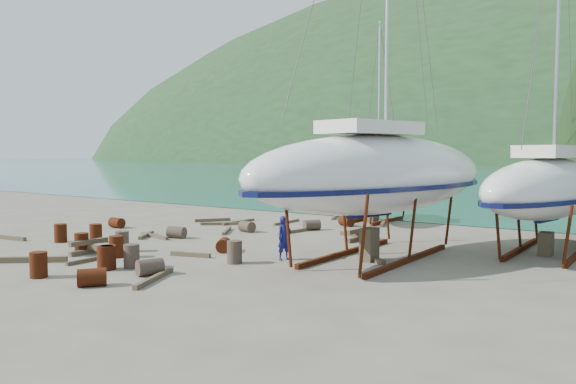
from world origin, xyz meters
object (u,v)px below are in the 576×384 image
Objects in this scene: large_sailboat_far at (550,187)px; small_sailboat_shore at (375,189)px; large_sailboat_near at (378,173)px; worker at (284,238)px.

small_sailboat_shore is (-11.01, 5.88, -0.79)m from large_sailboat_far.
small_sailboat_shore is (-5.57, 10.94, -1.40)m from large_sailboat_near.
small_sailboat_shore reaches higher than worker.
large_sailboat_near is 1.74× the size of small_sailboat_shore.
worker is (-2.85, -2.41, -2.55)m from large_sailboat_near.
small_sailboat_shore is at bearing 129.91° from large_sailboat_near.
large_sailboat_far is (5.44, 5.06, -0.62)m from large_sailboat_near.
large_sailboat_near is 1.24× the size of large_sailboat_far.
large_sailboat_near is 12.16× the size of worker.
large_sailboat_far is at bearing 55.87° from large_sailboat_near.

